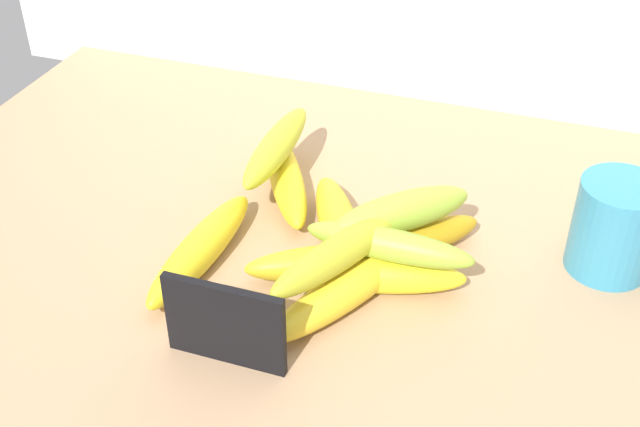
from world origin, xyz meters
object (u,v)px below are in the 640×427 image
object	(u,v)px
coffee_mug	(618,228)
banana_1	(286,179)
banana_6	(381,276)
banana_0	(341,231)
banana_7	(276,146)
banana_5	(334,262)
banana_2	(201,248)
chalkboard_sign	(225,327)
banana_10	(402,212)
banana_8	(389,245)
banana_9	(340,253)
banana_3	(405,244)
banana_4	(349,288)

from	to	relation	value
coffee_mug	banana_1	xyz separation A→B (cm)	(-35.47, 1.89, -3.08)
coffee_mug	banana_6	bearing A→B (deg)	-152.49
banana_0	banana_7	xyz separation A→B (cm)	(-10.37, 8.46, 3.33)
banana_0	banana_7	bearing A→B (deg)	140.78
banana_6	banana_5	bearing A→B (deg)	175.62
banana_2	banana_5	bearing A→B (deg)	10.06
banana_7	banana_2	bearing A→B (deg)	-97.86
chalkboard_sign	banana_5	world-z (taller)	chalkboard_sign
banana_0	banana_10	distance (cm)	7.11
banana_0	banana_10	xyz separation A→B (cm)	(6.09, 0.40, 3.66)
chalkboard_sign	banana_8	size ratio (longest dim) A/B	0.67
chalkboard_sign	banana_5	distance (cm)	14.86
banana_6	banana_10	distance (cm)	6.78
banana_5	chalkboard_sign	bearing A→B (deg)	-111.26
chalkboard_sign	banana_10	world-z (taller)	chalkboard_sign
coffee_mug	banana_9	world-z (taller)	coffee_mug
chalkboard_sign	banana_8	xyz separation A→B (cm)	(10.66, 14.08, 1.25)
banana_8	banana_9	world-z (taller)	banana_9
coffee_mug	banana_3	xyz separation A→B (cm)	(-19.81, -5.45, -3.05)
chalkboard_sign	banana_7	xyz separation A→B (cm)	(-5.81, 26.89, 1.54)
chalkboard_sign	banana_7	size ratio (longest dim) A/B	0.63
banana_0	banana_6	size ratio (longest dim) A/B	1.19
banana_3	banana_8	distance (cm)	5.70
banana_0	banana_5	world-z (taller)	banana_0
banana_3	banana_9	bearing A→B (deg)	-119.06
banana_4	banana_7	distance (cm)	21.66
banana_0	banana_1	bearing A→B (deg)	139.57
banana_2	banana_3	world-z (taller)	same
banana_9	banana_0	bearing A→B (deg)	106.31
banana_4	banana_5	distance (cm)	4.14
banana_8	banana_1	bearing A→B (deg)	141.52
chalkboard_sign	banana_5	xyz separation A→B (cm)	(5.34, 13.72, -2.03)
banana_4	banana_10	size ratio (longest dim) A/B	1.35
banana_1	banana_6	world-z (taller)	banana_1
banana_2	banana_4	bearing A→B (deg)	-3.29
banana_5	banana_6	distance (cm)	4.90
coffee_mug	banana_3	world-z (taller)	coffee_mug
banana_0	banana_10	world-z (taller)	banana_10
coffee_mug	banana_0	world-z (taller)	coffee_mug
banana_8	banana_10	size ratio (longest dim) A/B	1.09
coffee_mug	banana_1	world-z (taller)	coffee_mug
banana_3	banana_9	size ratio (longest dim) A/B	1.04
banana_3	banana_4	size ratio (longest dim) A/B	0.87
chalkboard_sign	banana_10	size ratio (longest dim) A/B	0.73
banana_7	banana_5	bearing A→B (deg)	-49.73
coffee_mug	banana_5	xyz separation A→B (cm)	(-25.70, -10.47, -3.09)
coffee_mug	banana_10	xyz separation A→B (cm)	(-20.40, -5.36, 0.80)
banana_4	coffee_mug	bearing A→B (deg)	30.66
banana_1	banana_2	xyz separation A→B (cm)	(-3.53, -14.72, 0.06)
banana_4	banana_9	distance (cm)	3.77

